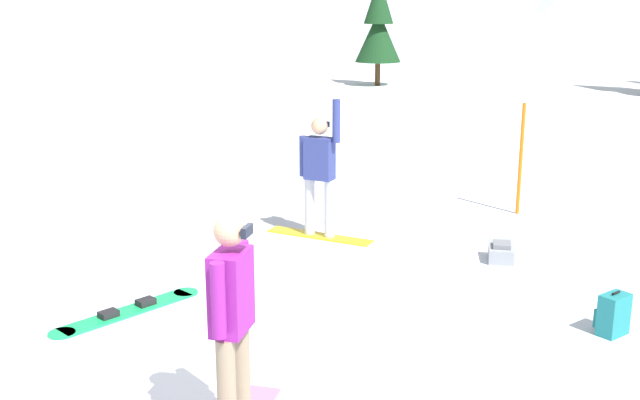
{
  "coord_description": "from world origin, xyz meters",
  "views": [
    {
      "loc": [
        3.16,
        -5.63,
        3.41
      ],
      "look_at": [
        0.06,
        2.9,
        1.0
      ],
      "focal_mm": 43.72,
      "sensor_mm": 36.0,
      "label": 1
    }
  ],
  "objects_px": {
    "snowboarder_foreground": "(232,323)",
    "backpack_teal": "(613,315)",
    "snowboarder_midground": "(319,173)",
    "pine_tree_broad": "(378,26)",
    "loose_snowboard_far_spare": "(128,311)",
    "backpack_grey": "(501,251)",
    "trail_marker_pole": "(521,159)"
  },
  "relations": [
    {
      "from": "pine_tree_broad",
      "to": "snowboarder_foreground",
      "type": "bearing_deg",
      "value": -76.77
    },
    {
      "from": "snowboarder_midground",
      "to": "pine_tree_broad",
      "type": "bearing_deg",
      "value": 103.37
    },
    {
      "from": "snowboarder_midground",
      "to": "pine_tree_broad",
      "type": "relative_size",
      "value": 0.49
    },
    {
      "from": "loose_snowboard_far_spare",
      "to": "backpack_grey",
      "type": "height_order",
      "value": "backpack_grey"
    },
    {
      "from": "snowboarder_foreground",
      "to": "backpack_teal",
      "type": "bearing_deg",
      "value": 47.43
    },
    {
      "from": "backpack_teal",
      "to": "loose_snowboard_far_spare",
      "type": "bearing_deg",
      "value": -166.21
    },
    {
      "from": "trail_marker_pole",
      "to": "snowboarder_foreground",
      "type": "bearing_deg",
      "value": -100.66
    },
    {
      "from": "loose_snowboard_far_spare",
      "to": "pine_tree_broad",
      "type": "distance_m",
      "value": 22.54
    },
    {
      "from": "backpack_teal",
      "to": "snowboarder_midground",
      "type": "bearing_deg",
      "value": 152.14
    },
    {
      "from": "pine_tree_broad",
      "to": "loose_snowboard_far_spare",
      "type": "bearing_deg",
      "value": -81.2
    },
    {
      "from": "snowboarder_foreground",
      "to": "backpack_grey",
      "type": "height_order",
      "value": "snowboarder_foreground"
    },
    {
      "from": "backpack_teal",
      "to": "pine_tree_broad",
      "type": "xyz_separation_m",
      "value": [
        -8.45,
        20.94,
        2.01
      ]
    },
    {
      "from": "snowboarder_midground",
      "to": "pine_tree_broad",
      "type": "distance_m",
      "value": 19.4
    },
    {
      "from": "backpack_grey",
      "to": "trail_marker_pole",
      "type": "xyz_separation_m",
      "value": [
        -0.05,
        2.42,
        0.75
      ]
    },
    {
      "from": "snowboarder_midground",
      "to": "snowboarder_foreground",
      "type": "bearing_deg",
      "value": -77.3
    },
    {
      "from": "snowboarder_foreground",
      "to": "snowboarder_midground",
      "type": "distance_m",
      "value": 5.29
    },
    {
      "from": "snowboarder_midground",
      "to": "backpack_grey",
      "type": "bearing_deg",
      "value": -3.8
    },
    {
      "from": "backpack_grey",
      "to": "backpack_teal",
      "type": "distance_m",
      "value": 2.37
    },
    {
      "from": "snowboarder_foreground",
      "to": "snowboarder_midground",
      "type": "relative_size",
      "value": 0.91
    },
    {
      "from": "trail_marker_pole",
      "to": "backpack_teal",
      "type": "bearing_deg",
      "value": -71.95
    },
    {
      "from": "snowboarder_midground",
      "to": "backpack_grey",
      "type": "relative_size",
      "value": 3.66
    },
    {
      "from": "backpack_teal",
      "to": "pine_tree_broad",
      "type": "bearing_deg",
      "value": 111.99
    },
    {
      "from": "trail_marker_pole",
      "to": "snowboarder_midground",
      "type": "bearing_deg",
      "value": -138.71
    },
    {
      "from": "loose_snowboard_far_spare",
      "to": "backpack_teal",
      "type": "height_order",
      "value": "backpack_teal"
    },
    {
      "from": "backpack_teal",
      "to": "trail_marker_pole",
      "type": "xyz_separation_m",
      "value": [
        -1.42,
        4.35,
        0.67
      ]
    },
    {
      "from": "loose_snowboard_far_spare",
      "to": "backpack_grey",
      "type": "relative_size",
      "value": 3.31
    },
    {
      "from": "snowboarder_foreground",
      "to": "trail_marker_pole",
      "type": "xyz_separation_m",
      "value": [
        1.4,
        7.41,
        -0.08
      ]
    },
    {
      "from": "snowboarder_midground",
      "to": "backpack_teal",
      "type": "bearing_deg",
      "value": -27.86
    },
    {
      "from": "backpack_teal",
      "to": "backpack_grey",
      "type": "bearing_deg",
      "value": 125.39
    },
    {
      "from": "backpack_grey",
      "to": "snowboarder_midground",
      "type": "bearing_deg",
      "value": 176.2
    },
    {
      "from": "snowboarder_foreground",
      "to": "backpack_teal",
      "type": "height_order",
      "value": "snowboarder_foreground"
    },
    {
      "from": "loose_snowboard_far_spare",
      "to": "pine_tree_broad",
      "type": "height_order",
      "value": "pine_tree_broad"
    }
  ]
}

